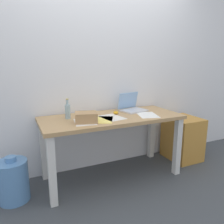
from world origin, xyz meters
TOP-DOWN VIEW (x-y plane):
  - ground_plane at (0.00, 0.00)m, footprint 8.00×8.00m
  - back_wall at (0.00, 0.39)m, footprint 5.20×0.08m
  - desk at (0.00, 0.00)m, footprint 1.61×0.67m
  - laptop_right at (0.35, 0.16)m, footprint 0.35×0.31m
  - beer_bottle at (-0.48, 0.10)m, footprint 0.06×0.06m
  - computer_mouse at (0.09, 0.09)m, footprint 0.10×0.12m
  - cardboard_box at (-0.35, -0.12)m, footprint 0.26×0.23m
  - paper_yellow_folder at (-0.16, -0.10)m, footprint 0.32×0.36m
  - paper_sheet_front_right at (0.40, -0.12)m, footprint 0.28×0.34m
  - paper_sheet_center at (-0.02, -0.05)m, footprint 0.26×0.33m
  - paper_sheet_front_left at (-0.36, -0.10)m, footprint 0.26×0.33m
  - water_cooler_jug at (-1.09, -0.02)m, footprint 0.30×0.30m
  - filing_cabinet at (1.12, 0.05)m, footprint 0.40×0.48m

SIDE VIEW (x-z plane):
  - ground_plane at x=0.00m, z-range 0.00..0.00m
  - water_cooler_jug at x=-1.09m, z-range -0.02..0.44m
  - filing_cabinet at x=1.12m, z-range 0.00..0.60m
  - desk at x=0.00m, z-range 0.26..1.01m
  - paper_yellow_folder at x=-0.16m, z-range 0.75..0.75m
  - paper_sheet_front_right at x=0.40m, z-range 0.75..0.75m
  - paper_sheet_center at x=-0.02m, z-range 0.75..0.75m
  - paper_sheet_front_left at x=-0.36m, z-range 0.75..0.75m
  - computer_mouse at x=0.09m, z-range 0.75..0.78m
  - laptop_right at x=0.35m, z-range 0.68..0.91m
  - cardboard_box at x=-0.35m, z-range 0.75..0.85m
  - beer_bottle at x=-0.48m, z-range 0.72..0.94m
  - back_wall at x=0.00m, z-range 0.00..2.60m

